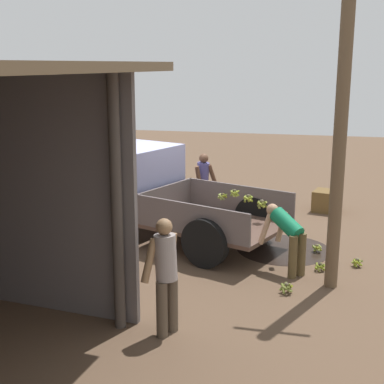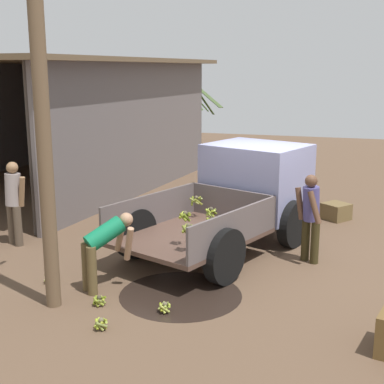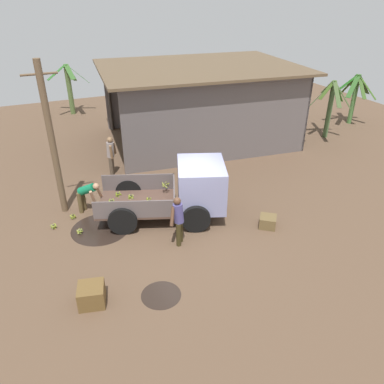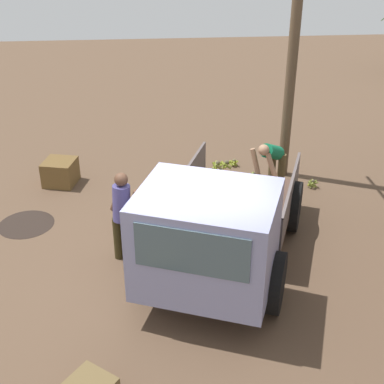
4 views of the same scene
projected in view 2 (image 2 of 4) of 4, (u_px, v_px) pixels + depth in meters
The scene contains 15 objects.
ground at pixel (260, 243), 10.88m from camera, with size 36.00×36.00×0.00m, color brown.
mud_patch_0 at pixel (181, 295), 8.39m from camera, with size 1.93×1.93×0.01m, color black.
cargo_truck at pixel (245, 190), 10.88m from camera, with size 4.69×3.33×1.94m.
warehouse_shed at pixel (58, 94), 16.15m from camera, with size 10.24×8.03×3.75m.
utility_pole at pixel (43, 128), 7.43m from camera, with size 1.08×0.22×5.24m.
banana_palm_1 at pixel (184, 111), 24.18m from camera, with size 2.34×2.23×2.81m.
banana_palm_2 at pixel (191, 116), 21.09m from camera, with size 1.82×2.94×2.98m.
person_foreground_visitor at pixel (310, 214), 9.62m from camera, with size 0.59×0.57×1.63m.
person_worker_loading at pixel (104, 245), 8.46m from camera, with size 0.94×0.87×1.21m.
person_bystander_near_shed at pixel (14, 199), 10.60m from camera, with size 0.52×0.64×1.69m.
banana_bunch_on_ground_0 at pixel (51, 277), 8.82m from camera, with size 0.24×0.23×0.19m.
banana_bunch_on_ground_1 at pixel (99, 300), 7.99m from camera, with size 0.20×0.20×0.16m.
banana_bunch_on_ground_2 at pixel (101, 323), 7.25m from camera, with size 0.22×0.21×0.18m.
banana_bunch_on_ground_3 at pixel (165, 307), 7.75m from camera, with size 0.21×0.21×0.17m.
wooden_crate_1 at pixel (336, 211), 12.54m from camera, with size 0.54×0.54×0.38m, color brown.
Camera 2 is at (-10.31, -1.77, 3.47)m, focal length 50.00 mm.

